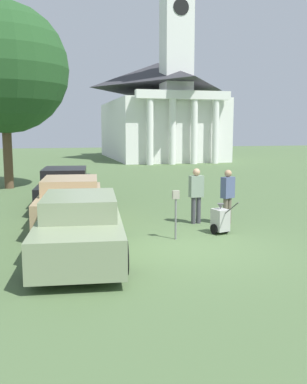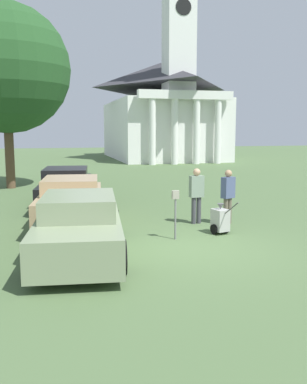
{
  "view_description": "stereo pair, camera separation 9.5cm",
  "coord_description": "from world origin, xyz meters",
  "px_view_note": "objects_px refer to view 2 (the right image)",
  "views": [
    {
      "loc": [
        -3.47,
        -9.49,
        2.85
      ],
      "look_at": [
        -0.47,
        2.14,
        1.1
      ],
      "focal_mm": 40.0,
      "sensor_mm": 36.0,
      "label": 1
    },
    {
      "loc": [
        -3.38,
        -9.52,
        2.85
      ],
      "look_at": [
        -0.47,
        2.14,
        1.1
      ],
      "focal_mm": 40.0,
      "sensor_mm": 36.0,
      "label": 2
    }
  ],
  "objects_px": {
    "parked_car_black": "(67,188)",
    "parked_car_sage": "(80,226)",
    "person_worker": "(196,192)",
    "person_supervisor": "(228,193)",
    "church": "(162,104)",
    "equipment_cart": "(220,220)",
    "parking_meter": "(175,205)",
    "parked_car_tan": "(72,202)"
  },
  "relations": [
    {
      "from": "parked_car_tan",
      "to": "person_worker",
      "type": "bearing_deg",
      "value": -7.14
    },
    {
      "from": "equipment_cart",
      "to": "person_supervisor",
      "type": "bearing_deg",
      "value": 43.84
    },
    {
      "from": "parking_meter",
      "to": "parked_car_tan",
      "type": "bearing_deg",
      "value": 134.28
    },
    {
      "from": "parked_car_black",
      "to": "person_worker",
      "type": "relative_size",
      "value": 3.08
    },
    {
      "from": "parked_car_sage",
      "to": "equipment_cart",
      "type": "distance_m",
      "value": 4.05
    },
    {
      "from": "parked_car_sage",
      "to": "person_worker",
      "type": "xyz_separation_m",
      "value": [
        3.7,
        2.42,
        0.29
      ]
    },
    {
      "from": "parked_car_sage",
      "to": "parked_car_tan",
      "type": "distance_m",
      "value": 3.33
    },
    {
      "from": "parked_car_black",
      "to": "parking_meter",
      "type": "height_order",
      "value": "parked_car_black"
    },
    {
      "from": "parked_car_tan",
      "to": "person_supervisor",
      "type": "height_order",
      "value": "person_supervisor"
    },
    {
      "from": "equipment_cart",
      "to": "parked_car_sage",
      "type": "bearing_deg",
      "value": -178.78
    },
    {
      "from": "parked_car_tan",
      "to": "person_supervisor",
      "type": "relative_size",
      "value": 2.98
    },
    {
      "from": "person_worker",
      "to": "person_supervisor",
      "type": "height_order",
      "value": "person_worker"
    },
    {
      "from": "parked_car_sage",
      "to": "equipment_cart",
      "type": "relative_size",
      "value": 5.28
    },
    {
      "from": "parked_car_black",
      "to": "parked_car_sage",
      "type": "bearing_deg",
      "value": -83.34
    },
    {
      "from": "parked_car_tan",
      "to": "equipment_cart",
      "type": "bearing_deg",
      "value": -23.74
    },
    {
      "from": "parked_car_tan",
      "to": "church",
      "type": "height_order",
      "value": "church"
    },
    {
      "from": "parked_car_tan",
      "to": "person_worker",
      "type": "relative_size",
      "value": 2.91
    },
    {
      "from": "parked_car_black",
      "to": "equipment_cart",
      "type": "distance_m",
      "value": 6.84
    },
    {
      "from": "person_worker",
      "to": "person_supervisor",
      "type": "distance_m",
      "value": 0.95
    },
    {
      "from": "parked_car_tan",
      "to": "person_supervisor",
      "type": "distance_m",
      "value": 4.76
    },
    {
      "from": "parked_car_black",
      "to": "person_supervisor",
      "type": "xyz_separation_m",
      "value": [
        4.6,
        -4.53,
        0.27
      ]
    },
    {
      "from": "parked_car_sage",
      "to": "person_supervisor",
      "type": "bearing_deg",
      "value": 31.42
    },
    {
      "from": "equipment_cart",
      "to": "parked_car_black",
      "type": "bearing_deg",
      "value": 111.23
    },
    {
      "from": "parking_meter",
      "to": "person_supervisor",
      "type": "bearing_deg",
      "value": 33.53
    },
    {
      "from": "person_worker",
      "to": "church",
      "type": "distance_m",
      "value": 30.47
    },
    {
      "from": "parked_car_sage",
      "to": "parking_meter",
      "type": "relative_size",
      "value": 4.1
    },
    {
      "from": "person_worker",
      "to": "person_supervisor",
      "type": "bearing_deg",
      "value": 157.09
    },
    {
      "from": "church",
      "to": "parked_car_sage",
      "type": "bearing_deg",
      "value": -108.36
    },
    {
      "from": "parked_car_tan",
      "to": "parking_meter",
      "type": "bearing_deg",
      "value": -39.06
    },
    {
      "from": "person_worker",
      "to": "person_supervisor",
      "type": "xyz_separation_m",
      "value": [
        0.9,
        -0.3,
        -0.02
      ]
    },
    {
      "from": "parked_car_sage",
      "to": "parked_car_tan",
      "type": "xyz_separation_m",
      "value": [
        0.0,
        3.33,
        0.0
      ]
    },
    {
      "from": "parked_car_sage",
      "to": "person_supervisor",
      "type": "xyz_separation_m",
      "value": [
        4.6,
        2.12,
        0.27
      ]
    },
    {
      "from": "parked_car_tan",
      "to": "parking_meter",
      "type": "relative_size",
      "value": 3.82
    },
    {
      "from": "person_worker",
      "to": "church",
      "type": "height_order",
      "value": "church"
    },
    {
      "from": "parked_car_sage",
      "to": "church",
      "type": "xyz_separation_m",
      "value": [
        10.55,
        31.78,
        4.7
      ]
    },
    {
      "from": "parked_car_sage",
      "to": "person_worker",
      "type": "relative_size",
      "value": 3.13
    },
    {
      "from": "parked_car_sage",
      "to": "person_worker",
      "type": "height_order",
      "value": "person_worker"
    },
    {
      "from": "person_worker",
      "to": "church",
      "type": "xyz_separation_m",
      "value": [
        6.84,
        29.36,
        4.41
      ]
    },
    {
      "from": "parked_car_sage",
      "to": "parking_meter",
      "type": "distance_m",
      "value": 2.64
    },
    {
      "from": "parking_meter",
      "to": "person_supervisor",
      "type": "height_order",
      "value": "person_supervisor"
    },
    {
      "from": "parking_meter",
      "to": "equipment_cart",
      "type": "xyz_separation_m",
      "value": [
        1.39,
        0.29,
        -0.52
      ]
    },
    {
      "from": "parked_car_tan",
      "to": "church",
      "type": "bearing_deg",
      "value": 76.32
    }
  ]
}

